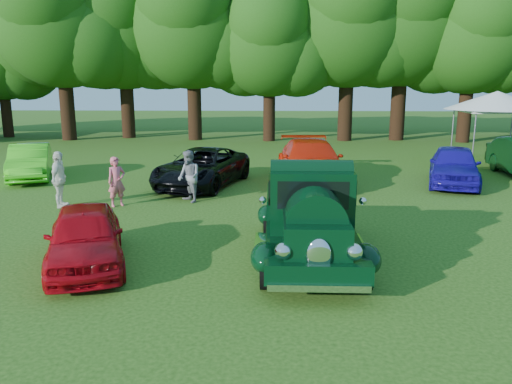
{
  "coord_description": "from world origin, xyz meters",
  "views": [
    {
      "loc": [
        0.77,
        -10.75,
        3.83
      ],
      "look_at": [
        0.31,
        1.69,
        1.1
      ],
      "focal_mm": 35.0,
      "sensor_mm": 36.0,
      "label": 1
    }
  ],
  "objects_px": {
    "red_convertible": "(85,236)",
    "spectator_grey": "(189,177)",
    "back_car_orange": "(311,162)",
    "spectator_white": "(59,180)",
    "back_car_lime": "(30,162)",
    "back_car_black": "(202,167)",
    "hero_pickup": "(309,219)",
    "back_car_blue": "(454,166)",
    "spectator_pink": "(117,182)",
    "canopy_tent": "(497,101)"
  },
  "relations": [
    {
      "from": "hero_pickup",
      "to": "back_car_blue",
      "type": "bearing_deg",
      "value": 54.04
    },
    {
      "from": "back_car_blue",
      "to": "red_convertible",
      "type": "bearing_deg",
      "value": -123.18
    },
    {
      "from": "back_car_orange",
      "to": "canopy_tent",
      "type": "xyz_separation_m",
      "value": [
        8.82,
        4.44,
        2.19
      ]
    },
    {
      "from": "back_car_orange",
      "to": "spectator_grey",
      "type": "xyz_separation_m",
      "value": [
        -4.19,
        -3.43,
        0.03
      ]
    },
    {
      "from": "back_car_black",
      "to": "spectator_pink",
      "type": "bearing_deg",
      "value": -108.97
    },
    {
      "from": "spectator_pink",
      "to": "spectator_white",
      "type": "height_order",
      "value": "spectator_white"
    },
    {
      "from": "hero_pickup",
      "to": "back_car_black",
      "type": "distance_m",
      "value": 8.57
    },
    {
      "from": "spectator_pink",
      "to": "canopy_tent",
      "type": "xyz_separation_m",
      "value": [
        15.2,
        8.49,
        2.22
      ]
    },
    {
      "from": "hero_pickup",
      "to": "back_car_lime",
      "type": "bearing_deg",
      "value": 139.87
    },
    {
      "from": "back_car_lime",
      "to": "back_car_blue",
      "type": "relative_size",
      "value": 0.96
    },
    {
      "from": "back_car_black",
      "to": "canopy_tent",
      "type": "distance_m",
      "value": 14.17
    },
    {
      "from": "spectator_pink",
      "to": "canopy_tent",
      "type": "bearing_deg",
      "value": -9.74
    },
    {
      "from": "back_car_lime",
      "to": "spectator_white",
      "type": "distance_m",
      "value": 5.7
    },
    {
      "from": "back_car_blue",
      "to": "spectator_grey",
      "type": "distance_m",
      "value": 10.15
    },
    {
      "from": "back_car_lime",
      "to": "back_car_black",
      "type": "bearing_deg",
      "value": -31.22
    },
    {
      "from": "back_car_orange",
      "to": "spectator_white",
      "type": "distance_m",
      "value": 9.17
    },
    {
      "from": "back_car_black",
      "to": "spectator_pink",
      "type": "xyz_separation_m",
      "value": [
        -2.24,
        -3.25,
        0.08
      ]
    },
    {
      "from": "hero_pickup",
      "to": "spectator_white",
      "type": "distance_m",
      "value": 8.64
    },
    {
      "from": "spectator_pink",
      "to": "canopy_tent",
      "type": "height_order",
      "value": "canopy_tent"
    },
    {
      "from": "back_car_black",
      "to": "back_car_blue",
      "type": "relative_size",
      "value": 1.16
    },
    {
      "from": "back_car_orange",
      "to": "spectator_grey",
      "type": "height_order",
      "value": "spectator_grey"
    },
    {
      "from": "back_car_blue",
      "to": "spectator_pink",
      "type": "relative_size",
      "value": 2.79
    },
    {
      "from": "red_convertible",
      "to": "spectator_grey",
      "type": "bearing_deg",
      "value": 58.87
    },
    {
      "from": "hero_pickup",
      "to": "spectator_white",
      "type": "relative_size",
      "value": 2.96
    },
    {
      "from": "back_car_black",
      "to": "spectator_pink",
      "type": "height_order",
      "value": "spectator_pink"
    },
    {
      "from": "back_car_black",
      "to": "hero_pickup",
      "type": "bearing_deg",
      "value": -50.3
    },
    {
      "from": "spectator_white",
      "to": "back_car_blue",
      "type": "bearing_deg",
      "value": -77.78
    },
    {
      "from": "back_car_orange",
      "to": "canopy_tent",
      "type": "bearing_deg",
      "value": 23.56
    },
    {
      "from": "spectator_pink",
      "to": "back_car_black",
      "type": "bearing_deg",
      "value": 16.54
    },
    {
      "from": "red_convertible",
      "to": "spectator_white",
      "type": "xyz_separation_m",
      "value": [
        -2.68,
        5.0,
        0.24
      ]
    },
    {
      "from": "back_car_blue",
      "to": "spectator_white",
      "type": "height_order",
      "value": "spectator_white"
    },
    {
      "from": "back_car_lime",
      "to": "back_car_blue",
      "type": "xyz_separation_m",
      "value": [
        16.78,
        -0.65,
        0.05
      ]
    },
    {
      "from": "spectator_pink",
      "to": "back_car_blue",
      "type": "bearing_deg",
      "value": -21.07
    },
    {
      "from": "hero_pickup",
      "to": "back_car_orange",
      "type": "height_order",
      "value": "hero_pickup"
    },
    {
      "from": "red_convertible",
      "to": "back_car_orange",
      "type": "distance_m",
      "value": 10.76
    },
    {
      "from": "spectator_pink",
      "to": "spectator_grey",
      "type": "xyz_separation_m",
      "value": [
        2.19,
        0.62,
        0.06
      ]
    },
    {
      "from": "hero_pickup",
      "to": "spectator_white",
      "type": "height_order",
      "value": "hero_pickup"
    },
    {
      "from": "red_convertible",
      "to": "spectator_pink",
      "type": "relative_size",
      "value": 2.4
    },
    {
      "from": "back_car_lime",
      "to": "canopy_tent",
      "type": "distance_m",
      "value": 20.69
    },
    {
      "from": "back_car_black",
      "to": "spectator_grey",
      "type": "relative_size",
      "value": 3.0
    },
    {
      "from": "hero_pickup",
      "to": "back_car_blue",
      "type": "height_order",
      "value": "hero_pickup"
    },
    {
      "from": "hero_pickup",
      "to": "canopy_tent",
      "type": "xyz_separation_m",
      "value": [
        9.46,
        13.06,
        2.12
      ]
    },
    {
      "from": "back_car_orange",
      "to": "spectator_white",
      "type": "relative_size",
      "value": 3.2
    },
    {
      "from": "hero_pickup",
      "to": "back_car_blue",
      "type": "relative_size",
      "value": 1.19
    },
    {
      "from": "red_convertible",
      "to": "hero_pickup",
      "type": "bearing_deg",
      "value": -11.29
    },
    {
      "from": "hero_pickup",
      "to": "back_car_orange",
      "type": "relative_size",
      "value": 0.92
    },
    {
      "from": "back_car_orange",
      "to": "back_car_blue",
      "type": "bearing_deg",
      "value": -5.73
    },
    {
      "from": "hero_pickup",
      "to": "back_car_black",
      "type": "height_order",
      "value": "hero_pickup"
    },
    {
      "from": "canopy_tent",
      "to": "spectator_white",
      "type": "bearing_deg",
      "value": -152.73
    },
    {
      "from": "hero_pickup",
      "to": "back_car_orange",
      "type": "xyz_separation_m",
      "value": [
        0.64,
        8.62,
        -0.07
      ]
    }
  ]
}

